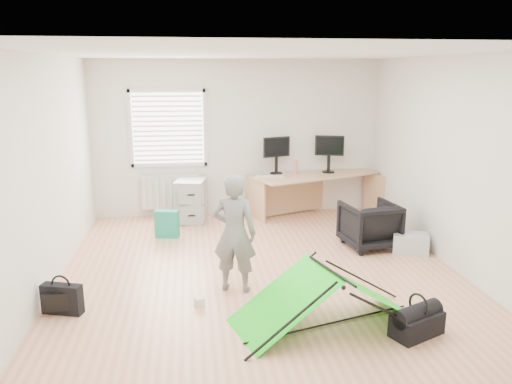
{
  "coord_description": "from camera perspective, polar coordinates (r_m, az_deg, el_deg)",
  "views": [
    {
      "loc": [
        -0.85,
        -5.92,
        2.51
      ],
      "look_at": [
        0.0,
        0.4,
        0.95
      ],
      "focal_mm": 35.0,
      "sensor_mm": 36.0,
      "label": 1
    }
  ],
  "objects": [
    {
      "name": "office_chair",
      "position": [
        7.41,
        12.83,
        -3.68
      ],
      "size": [
        0.82,
        0.84,
        0.67
      ],
      "primitive_type": "imported",
      "rotation": [
        0.0,
        0.0,
        3.3
      ],
      "color": "black",
      "rests_on": "ground"
    },
    {
      "name": "window",
      "position": [
        8.69,
        -10.01,
        7.19
      ],
      "size": [
        1.2,
        0.06,
        1.2
      ],
      "primitive_type": "cube",
      "color": "silver",
      "rests_on": "back_wall"
    },
    {
      "name": "monitor_left",
      "position": [
        8.66,
        2.34,
        3.63
      ],
      "size": [
        0.5,
        0.26,
        0.47
      ],
      "primitive_type": "cube",
      "rotation": [
        0.0,
        0.0,
        0.32
      ],
      "color": "black",
      "rests_on": "desk"
    },
    {
      "name": "ground",
      "position": [
        6.48,
        0.48,
        -9.03
      ],
      "size": [
        5.5,
        5.5,
        0.0
      ],
      "primitive_type": "plane",
      "color": "tan",
      "rests_on": "ground"
    },
    {
      "name": "keyboard",
      "position": [
        8.42,
        1.55,
        1.78
      ],
      "size": [
        0.48,
        0.18,
        0.02
      ],
      "primitive_type": "cube",
      "rotation": [
        0.0,
        0.0,
        -0.04
      ],
      "color": "beige",
      "rests_on": "desk"
    },
    {
      "name": "filing_cabinet",
      "position": [
        8.54,
        -7.42,
        -0.94
      ],
      "size": [
        0.58,
        0.7,
        0.72
      ],
      "primitive_type": "cube",
      "rotation": [
        0.0,
        0.0,
        -0.21
      ],
      "color": "#A3A6A8",
      "rests_on": "ground"
    },
    {
      "name": "thermos",
      "position": [
        8.66,
        4.55,
        2.86
      ],
      "size": [
        0.08,
        0.08,
        0.25
      ],
      "primitive_type": "cylinder",
      "rotation": [
        0.0,
        0.0,
        -0.21
      ],
      "color": "#C87470",
      "rests_on": "desk"
    },
    {
      "name": "radiator",
      "position": [
        8.84,
        -9.73,
        0.06
      ],
      "size": [
        1.0,
        0.12,
        0.6
      ],
      "primitive_type": "cube",
      "color": "silver",
      "rests_on": "back_wall"
    },
    {
      "name": "tote_bag",
      "position": [
        7.8,
        -10.13,
        -3.6
      ],
      "size": [
        0.38,
        0.23,
        0.42
      ],
      "primitive_type": "cube",
      "rotation": [
        0.0,
        0.0,
        -0.22
      ],
      "color": "#1D8A6D",
      "rests_on": "ground"
    },
    {
      "name": "kite",
      "position": [
        5.15,
        8.5,
        -11.91
      ],
      "size": [
        2.05,
        1.32,
        0.59
      ],
      "primitive_type": null,
      "rotation": [
        0.0,
        0.0,
        0.28
      ],
      "color": "#16DA14",
      "rests_on": "ground"
    },
    {
      "name": "storage_crate",
      "position": [
        7.41,
        17.25,
        -5.58
      ],
      "size": [
        0.57,
        0.49,
        0.27
      ],
      "primitive_type": "cube",
      "rotation": [
        0.0,
        0.0,
        -0.38
      ],
      "color": "#B5B8BE",
      "rests_on": "ground"
    },
    {
      "name": "desk",
      "position": [
        8.81,
        6.97,
        -0.36
      ],
      "size": [
        2.32,
        1.43,
        0.76
      ],
      "primitive_type": "cube",
      "rotation": [
        0.0,
        0.0,
        0.36
      ],
      "color": "tan",
      "rests_on": "ground"
    },
    {
      "name": "person",
      "position": [
        5.72,
        -2.48,
        -4.73
      ],
      "size": [
        0.59,
        0.48,
        1.39
      ],
      "primitive_type": "imported",
      "rotation": [
        0.0,
        0.0,
        2.82
      ],
      "color": "slate",
      "rests_on": "ground"
    },
    {
      "name": "white_box",
      "position": [
        5.61,
        -6.49,
        -12.36
      ],
      "size": [
        0.12,
        0.12,
        0.09
      ],
      "primitive_type": "cube",
      "rotation": [
        0.0,
        0.0,
        0.39
      ],
      "color": "silver",
      "rests_on": "ground"
    },
    {
      "name": "monitor_right",
      "position": [
        8.86,
        8.31,
        3.75
      ],
      "size": [
        0.51,
        0.25,
        0.48
      ],
      "primitive_type": "cube",
      "rotation": [
        0.0,
        0.0,
        -0.3
      ],
      "color": "black",
      "rests_on": "desk"
    },
    {
      "name": "back_wall",
      "position": [
        8.79,
        -2.07,
        6.15
      ],
      "size": [
        5.0,
        0.02,
        2.7
      ],
      "primitive_type": "cube",
      "color": "silver",
      "rests_on": "ground"
    },
    {
      "name": "laptop_bag",
      "position": [
        5.76,
        -21.28,
        -11.32
      ],
      "size": [
        0.45,
        0.26,
        0.32
      ],
      "primitive_type": "cube",
      "rotation": [
        0.0,
        0.0,
        -0.31
      ],
      "color": "black",
      "rests_on": "ground"
    },
    {
      "name": "duffel_bag",
      "position": [
        5.23,
        17.9,
        -14.2
      ],
      "size": [
        0.58,
        0.45,
        0.23
      ],
      "primitive_type": "cube",
      "rotation": [
        0.0,
        0.0,
        0.42
      ],
      "color": "black",
      "rests_on": "ground"
    }
  ]
}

